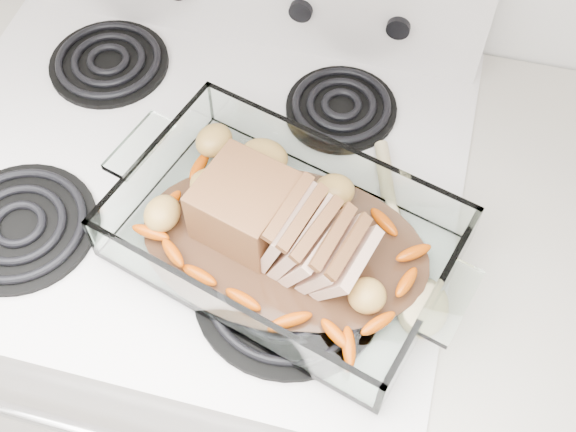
% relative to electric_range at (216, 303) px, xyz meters
% --- Properties ---
extents(electric_range, '(0.78, 0.70, 1.12)m').
position_rel_electric_range_xyz_m(electric_range, '(0.00, 0.00, 0.00)').
color(electric_range, white).
rests_on(electric_range, ground).
extents(counter_right, '(0.58, 0.68, 0.93)m').
position_rel_electric_range_xyz_m(counter_right, '(0.66, -0.00, -0.02)').
color(counter_right, silver).
rests_on(counter_right, ground).
extents(baking_dish, '(0.42, 0.28, 0.08)m').
position_rel_electric_range_xyz_m(baking_dish, '(0.17, -0.11, 0.48)').
color(baking_dish, white).
rests_on(baking_dish, electric_range).
extents(pork_roast, '(0.23, 0.11, 0.09)m').
position_rel_electric_range_xyz_m(pork_roast, '(0.15, -0.11, 0.51)').
color(pork_roast, brown).
rests_on(pork_roast, baking_dish).
extents(roast_vegetables, '(0.33, 0.18, 0.04)m').
position_rel_electric_range_xyz_m(roast_vegetables, '(0.17, -0.07, 0.49)').
color(roast_vegetables, '#D04A06').
rests_on(roast_vegetables, baking_dish).
extents(wooden_spoon, '(0.14, 0.29, 0.02)m').
position_rel_electric_range_xyz_m(wooden_spoon, '(0.33, -0.09, 0.46)').
color(wooden_spoon, '#BFB28E').
rests_on(wooden_spoon, electric_range).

